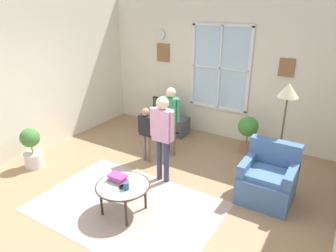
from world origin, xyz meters
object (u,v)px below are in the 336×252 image
potted_plant_corner (32,147)px  person_green_shirt (171,114)px  armchair (268,180)px  person_pink_shirt (163,130)px  television (165,107)px  coffee_table (123,187)px  book_stack (118,178)px  potted_plant_by_window (248,130)px  tv_stand (165,124)px  remote_near_cup (124,186)px  person_black_shirt (146,129)px  cup (126,186)px  floor_lamp (287,100)px  remote_near_books (122,186)px

potted_plant_corner → person_green_shirt: bearing=42.6°
armchair → person_pink_shirt: 1.77m
person_green_shirt → television: bearing=128.0°
coffee_table → book_stack: size_ratio=2.93×
television → book_stack: (0.95, -2.74, -0.12)m
person_pink_shirt → potted_plant_corner: size_ratio=1.96×
coffee_table → potted_plant_by_window: potted_plant_by_window is taller
tv_stand → remote_near_cup: size_ratio=7.91×
armchair → person_green_shirt: bearing=166.5°
person_black_shirt → person_green_shirt: 0.56m
armchair → cup: size_ratio=8.18×
television → floor_lamp: bearing=-15.4°
coffee_table → book_stack: bearing=158.9°
book_stack → remote_near_cup: 0.19m
television → potted_plant_corner: 2.88m
person_black_shirt → remote_near_books: bearing=-66.9°
armchair → remote_near_cup: 2.15m
armchair → remote_near_books: (-1.63, -1.43, 0.13)m
book_stack → potted_plant_by_window: potted_plant_by_window is taller
remote_near_books → armchair: bearing=41.4°
person_green_shirt → remote_near_books: bearing=-78.9°
cup → potted_plant_by_window: 2.90m
tv_stand → floor_lamp: 3.05m
television → remote_near_cup: size_ratio=4.32×
potted_plant_corner → floor_lamp: (3.86, 1.89, 1.00)m
potted_plant_corner → remote_near_books: bearing=-5.0°
potted_plant_by_window → coffee_table: bearing=-107.7°
remote_near_cup → person_green_shirt: person_green_shirt is taller
tv_stand → book_stack: book_stack is taller
person_green_shirt → potted_plant_corner: (-1.87, -1.72, -0.46)m
television → person_green_shirt: bearing=-52.0°
tv_stand → armchair: 3.06m
book_stack → tv_stand: bearing=109.0°
coffee_table → remote_near_cup: remote_near_cup is taller
person_green_shirt → potted_plant_by_window: 1.55m
potted_plant_corner → cup: bearing=-5.3°
book_stack → person_black_shirt: 1.45m
armchair → potted_plant_by_window: size_ratio=1.15×
potted_plant_by_window → floor_lamp: (0.75, -0.70, 0.92)m
armchair → person_pink_shirt: bearing=-166.3°
book_stack → floor_lamp: floor_lamp is taller
book_stack → remote_near_cup: size_ratio=1.87×
armchair → remote_near_books: bearing=-138.6°
cup → remote_near_cup: 0.09m
coffee_table → person_green_shirt: bearing=100.9°
coffee_table → television: bearing=111.0°
cup → potted_plant_by_window: bearing=74.7°
armchair → potted_plant_corner: bearing=-162.3°
television → person_black_shirt: 1.46m
coffee_table → person_black_shirt: size_ratio=0.73×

